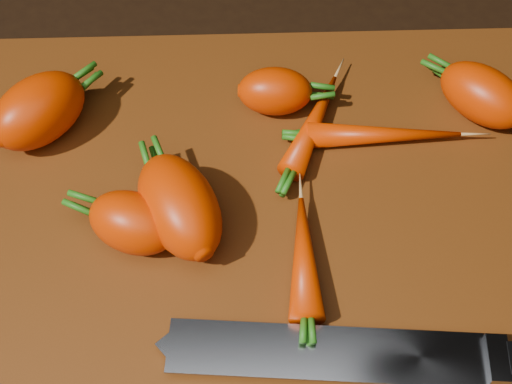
{
  "coord_description": "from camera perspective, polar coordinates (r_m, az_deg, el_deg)",
  "views": [
    {
      "loc": [
        -0.01,
        -0.29,
        0.47
      ],
      "look_at": [
        0.0,
        0.01,
        0.03
      ],
      "focal_mm": 50.0,
      "sensor_mm": 36.0,
      "label": 1
    }
  ],
  "objects": [
    {
      "name": "ground",
      "position": [
        0.56,
        0.03,
        -2.86
      ],
      "size": [
        2.0,
        2.0,
        0.01
      ],
      "primitive_type": "cube",
      "color": "black"
    },
    {
      "name": "cutting_board",
      "position": [
        0.55,
        0.03,
        -2.26
      ],
      "size": [
        0.5,
        0.4,
        0.01
      ],
      "primitive_type": "cube",
      "color": "#6A320E",
      "rests_on": "ground"
    },
    {
      "name": "carrot_0",
      "position": [
        0.6,
        -17.01,
        6.25
      ],
      "size": [
        0.1,
        0.1,
        0.05
      ],
      "primitive_type": "ellipsoid",
      "rotation": [
        0.0,
        0.0,
        0.8
      ],
      "color": "red",
      "rests_on": "cutting_board"
    },
    {
      "name": "carrot_1",
      "position": [
        0.52,
        -9.85,
        -2.44
      ],
      "size": [
        0.08,
        0.07,
        0.05
      ],
      "primitive_type": "ellipsoid",
      "rotation": [
        0.0,
        0.0,
        2.72
      ],
      "color": "red",
      "rests_on": "cutting_board"
    },
    {
      "name": "carrot_2",
      "position": [
        0.52,
        -6.14,
        -1.14
      ],
      "size": [
        0.09,
        0.11,
        0.05
      ],
      "primitive_type": "ellipsoid",
      "rotation": [
        0.0,
        0.0,
        1.99
      ],
      "color": "red",
      "rests_on": "cutting_board"
    },
    {
      "name": "carrot_3",
      "position": [
        0.6,
        1.53,
        8.06
      ],
      "size": [
        0.06,
        0.04,
        0.04
      ],
      "primitive_type": "ellipsoid",
      "rotation": [
        0.0,
        0.0,
        -0.06
      ],
      "color": "red",
      "rests_on": "cutting_board"
    },
    {
      "name": "carrot_4",
      "position": [
        0.62,
        17.69,
        7.42
      ],
      "size": [
        0.09,
        0.09,
        0.05
      ],
      "primitive_type": "ellipsoid",
      "rotation": [
        0.0,
        0.0,
        2.35
      ],
      "color": "red",
      "rests_on": "cutting_board"
    },
    {
      "name": "carrot_5",
      "position": [
        0.59,
        4.64,
        5.56
      ],
      "size": [
        0.06,
        0.11,
        0.02
      ],
      "primitive_type": "ellipsoid",
      "rotation": [
        0.0,
        0.0,
        1.15
      ],
      "color": "red",
      "rests_on": "cutting_board"
    },
    {
      "name": "carrot_6",
      "position": [
        0.59,
        10.2,
        4.52
      ],
      "size": [
        0.13,
        0.02,
        0.02
      ],
      "primitive_type": "ellipsoid",
      "rotation": [
        0.0,
        0.0,
        -0.02
      ],
      "color": "red",
      "rests_on": "cutting_board"
    },
    {
      "name": "carrot_7",
      "position": [
        0.52,
        3.85,
        -5.13
      ],
      "size": [
        0.03,
        0.1,
        0.03
      ],
      "primitive_type": "ellipsoid",
      "rotation": [
        0.0,
        0.0,
        1.55
      ],
      "color": "red",
      "rests_on": "cutting_board"
    },
    {
      "name": "knife",
      "position": [
        0.49,
        8.15,
        -12.75
      ],
      "size": [
        0.35,
        0.06,
        0.02
      ],
      "rotation": [
        0.0,
        0.0,
        -0.08
      ],
      "color": "gray",
      "rests_on": "cutting_board"
    }
  ]
}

